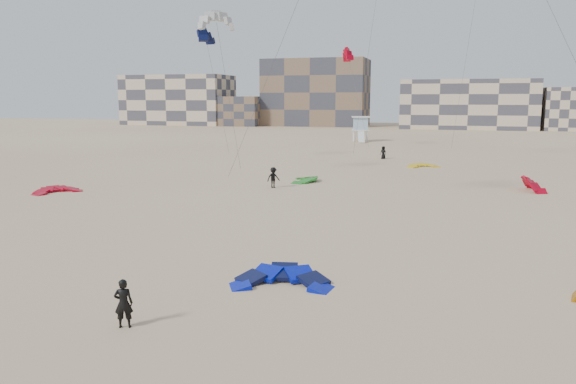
# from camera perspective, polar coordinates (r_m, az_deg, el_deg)

# --- Properties ---
(ground) EXTENTS (320.00, 320.00, 0.00)m
(ground) POSITION_cam_1_polar(r_m,az_deg,el_deg) (21.28, -5.09, -10.94)
(ground) COLOR #CFB38B
(ground) RESTS_ON ground
(kite_ground_blue) EXTENTS (4.46, 4.64, 2.06)m
(kite_ground_blue) POSITION_cam_1_polar(r_m,az_deg,el_deg) (22.89, -0.66, -9.41)
(kite_ground_blue) COLOR #0002C4
(kite_ground_blue) RESTS_ON ground
(kite_ground_red) EXTENTS (4.96, 4.90, 1.41)m
(kite_ground_red) POSITION_cam_1_polar(r_m,az_deg,el_deg) (48.52, -22.40, -0.04)
(kite_ground_red) COLOR #BE0125
(kite_ground_red) RESTS_ON ground
(kite_ground_green) EXTENTS (4.23, 4.03, 1.48)m
(kite_ground_green) POSITION_cam_1_polar(r_m,az_deg,el_deg) (50.98, 1.58, 1.11)
(kite_ground_green) COLOR #22861B
(kite_ground_green) RESTS_ON ground
(kite_ground_red_far) EXTENTS (3.55, 3.47, 3.24)m
(kite_ground_red_far) POSITION_cam_1_polar(r_m,az_deg,el_deg) (49.74, 23.67, 0.10)
(kite_ground_red_far) COLOR #BE0125
(kite_ground_red_far) RESTS_ON ground
(kite_ground_yellow) EXTENTS (4.58, 4.65, 0.92)m
(kite_ground_yellow) POSITION_cam_1_polar(r_m,az_deg,el_deg) (63.45, 13.54, 2.50)
(kite_ground_yellow) COLOR #F7B609
(kite_ground_yellow) RESTS_ON ground
(kitesurfer_main) EXTENTS (0.71, 0.60, 1.64)m
(kitesurfer_main) POSITION_cam_1_polar(r_m,az_deg,el_deg) (19.38, -16.37, -10.80)
(kitesurfer_main) COLOR black
(kitesurfer_main) RESTS_ON ground
(kitesurfer_c) EXTENTS (1.27, 1.24, 1.74)m
(kitesurfer_c) POSITION_cam_1_polar(r_m,az_deg,el_deg) (47.05, -1.50, 1.48)
(kitesurfer_c) COLOR black
(kitesurfer_c) RESTS_ON ground
(kitesurfer_e) EXTENTS (0.89, 0.72, 1.58)m
(kitesurfer_e) POSITION_cam_1_polar(r_m,az_deg,el_deg) (70.89, 9.66, 3.97)
(kitesurfer_e) COLOR black
(kitesurfer_e) RESTS_ON ground
(kite_fly_grey) EXTENTS (4.81, 4.53, 14.48)m
(kite_fly_grey) POSITION_cam_1_polar(r_m,az_deg,el_deg) (54.15, -7.28, 16.71)
(kite_fly_grey) COLOR silver
(kite_fly_grey) RESTS_ON ground
(kite_fly_navy) EXTENTS (5.27, 4.29, 15.07)m
(kite_fly_navy) POSITION_cam_1_polar(r_m,az_deg,el_deg) (67.96, -8.38, 15.37)
(kite_fly_navy) COLOR #0A0A39
(kite_fly_navy) RESTS_ON ground
(kite_fly_red) EXTENTS (7.26, 12.24, 14.08)m
(kite_fly_red) POSITION_cam_1_polar(r_m,az_deg,el_deg) (86.34, 6.10, 13.60)
(kite_fly_red) COLOR #BE0125
(kite_fly_red) RESTS_ON ground
(lifeguard_tower_far) EXTENTS (3.67, 6.30, 4.36)m
(lifeguard_tower_far) POSITION_cam_1_polar(r_m,az_deg,el_deg) (99.59, 7.37, 6.36)
(lifeguard_tower_far) COLOR white
(lifeguard_tower_far) RESTS_ON ground
(condo_west_a) EXTENTS (30.00, 15.00, 14.00)m
(condo_west_a) POSITION_cam_1_polar(r_m,az_deg,el_deg) (167.49, -11.08, 9.15)
(condo_west_a) COLOR beige
(condo_west_a) RESTS_ON ground
(condo_west_b) EXTENTS (28.00, 14.00, 18.00)m
(condo_west_b) POSITION_cam_1_polar(r_m,az_deg,el_deg) (157.04, 2.85, 10.03)
(condo_west_b) COLOR brown
(condo_west_b) RESTS_ON ground
(condo_mid) EXTENTS (32.00, 16.00, 12.00)m
(condo_mid) POSITION_cam_1_polar(r_m,az_deg,el_deg) (148.53, 17.79, 8.47)
(condo_mid) COLOR beige
(condo_mid) RESTS_ON ground
(condo_fill_left) EXTENTS (12.00, 10.00, 8.00)m
(condo_fill_left) POSITION_cam_1_polar(r_m,az_deg,el_deg) (157.40, -4.85, 8.19)
(condo_fill_left) COLOR brown
(condo_fill_left) RESTS_ON ground
(condo_fill_right) EXTENTS (10.00, 10.00, 10.00)m
(condo_fill_right) POSITION_cam_1_polar(r_m,az_deg,el_deg) (148.57, 26.36, 7.56)
(condo_fill_right) COLOR beige
(condo_fill_right) RESTS_ON ground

